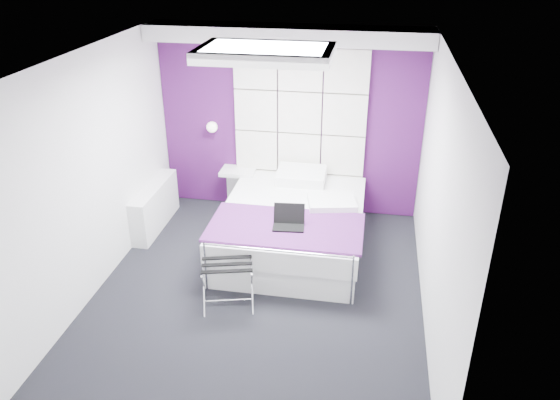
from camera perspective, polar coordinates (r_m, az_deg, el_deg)
name	(u,v)px	position (r m, az deg, el deg)	size (l,w,h in m)	color
floor	(258,295)	(6.18, -2.36, -9.85)	(4.40, 4.40, 0.00)	black
ceiling	(252,60)	(5.09, -2.92, 14.45)	(4.40, 4.40, 0.00)	white
wall_back	(290,122)	(7.52, 1.00, 8.19)	(3.60, 3.60, 0.00)	silver
wall_left	(90,177)	(6.13, -19.28, 2.29)	(4.40, 4.40, 0.00)	silver
wall_right	(439,203)	(5.44, 16.24, -0.34)	(4.40, 4.40, 0.00)	silver
accent_wall	(289,122)	(7.51, 0.99, 8.17)	(3.58, 0.02, 2.58)	#44114B
soffit	(287,34)	(6.99, 0.74, 16.93)	(3.58, 0.50, 0.20)	white
headboard	(300,133)	(7.49, 2.06, 7.04)	(1.80, 0.08, 2.30)	silver
skylight	(265,52)	(5.68, -1.54, 15.20)	(1.36, 0.86, 0.12)	white
wall_lamp	(213,126)	(7.64, -7.04, 7.67)	(0.15, 0.15, 0.15)	white
radiator	(155,207)	(7.55, -12.94, -0.67)	(0.22, 1.20, 0.60)	white
bed	(293,225)	(6.86, 1.32, -2.67)	(1.77, 2.14, 0.75)	white
nightstand	(238,171)	(7.74, -4.37, 3.04)	(0.48, 0.37, 0.05)	white
luggage_rack	(228,284)	(5.91, -5.47, -8.78)	(0.53, 0.39, 0.52)	silver
laptop	(289,221)	(6.24, 0.98, -2.18)	(0.36, 0.25, 0.25)	black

